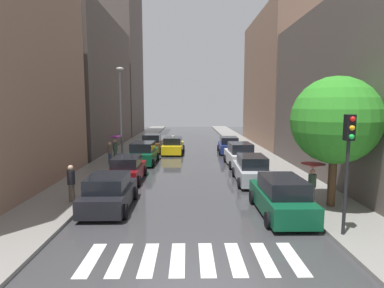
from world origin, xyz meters
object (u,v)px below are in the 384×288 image
(parked_car_left_fourth, at_px, (152,144))
(pedestrian_far_side, at_px, (115,143))
(parked_car_left_second, at_px, (127,169))
(taxi_midroad, at_px, (173,146))
(pedestrian_near_tree, at_px, (71,182))
(parked_car_right_nearest, at_px, (281,197))
(parked_car_right_second, at_px, (251,170))
(traffic_light_right_corner, at_px, (349,148))
(street_tree_right, at_px, (335,120))
(parked_car_right_third, at_px, (240,155))
(pedestrian_foreground, at_px, (110,152))
(parked_car_left_third, at_px, (143,154))
(lamp_post_left, at_px, (121,108))
(parked_car_left_nearest, at_px, (109,193))
(parked_car_right_fourth, at_px, (229,145))
(pedestrian_by_kerb, at_px, (313,173))

(parked_car_left_fourth, bearing_deg, pedestrian_far_side, 159.70)
(parked_car_left_second, bearing_deg, pedestrian_far_side, 19.52)
(taxi_midroad, relative_size, pedestrian_near_tree, 2.63)
(parked_car_right_nearest, xyz_separation_m, parked_car_right_second, (-0.14, 5.74, -0.00))
(parked_car_left_second, relative_size, traffic_light_right_corner, 0.99)
(parked_car_right_nearest, xyz_separation_m, street_tree_right, (2.56, 0.81, 3.28))
(parked_car_right_third, distance_m, pedestrian_foreground, 10.23)
(parked_car_left_third, relative_size, lamp_post_left, 0.63)
(parked_car_left_fourth, height_order, pedestrian_foreground, pedestrian_foreground)
(parked_car_left_nearest, bearing_deg, parked_car_left_second, 1.53)
(parked_car_left_second, bearing_deg, street_tree_right, -117.73)
(parked_car_right_fourth, distance_m, lamp_post_left, 11.34)
(street_tree_right, bearing_deg, pedestrian_far_side, 137.57)
(parked_car_right_fourth, relative_size, street_tree_right, 0.71)
(pedestrian_by_kerb, bearing_deg, traffic_light_right_corner, -176.96)
(parked_car_left_fourth, relative_size, lamp_post_left, 0.53)
(parked_car_left_nearest, bearing_deg, parked_car_right_nearest, -97.23)
(parked_car_left_nearest, xyz_separation_m, traffic_light_right_corner, (9.21, -3.35, 2.53))
(parked_car_left_third, relative_size, pedestrian_near_tree, 2.68)
(taxi_midroad, bearing_deg, parked_car_right_nearest, -160.27)
(parked_car_left_second, height_order, parked_car_right_nearest, parked_car_right_nearest)
(parked_car_right_nearest, xyz_separation_m, pedestrian_near_tree, (-9.64, 1.60, 0.29))
(pedestrian_foreground, bearing_deg, pedestrian_near_tree, -151.03)
(street_tree_right, bearing_deg, pedestrian_foreground, 140.25)
(pedestrian_near_tree, distance_m, pedestrian_by_kerb, 11.47)
(parked_car_left_nearest, bearing_deg, parked_car_right_fourth, -25.17)
(pedestrian_by_kerb, bearing_deg, taxi_midroad, 31.62)
(pedestrian_near_tree, bearing_deg, parked_car_right_third, 74.01)
(parked_car_right_nearest, relative_size, parked_car_right_fourth, 1.10)
(taxi_midroad, distance_m, traffic_light_right_corner, 21.17)
(taxi_midroad, relative_size, pedestrian_by_kerb, 2.46)
(parked_car_right_second, relative_size, parked_car_right_third, 1.00)
(parked_car_left_third, xyz_separation_m, lamp_post_left, (-1.79, 0.33, 3.66))
(parked_car_left_fourth, bearing_deg, parked_car_left_third, -179.75)
(parked_car_right_nearest, bearing_deg, lamp_post_left, 37.06)
(parked_car_left_third, height_order, traffic_light_right_corner, traffic_light_right_corner)
(parked_car_left_nearest, relative_size, lamp_post_left, 0.55)
(parked_car_right_nearest, bearing_deg, parked_car_right_fourth, -0.06)
(parked_car_left_nearest, xyz_separation_m, pedestrian_foreground, (-2.53, 10.50, 0.28))
(parked_car_left_third, bearing_deg, parked_car_right_fourth, -53.40)
(pedestrian_by_kerb, height_order, pedestrian_far_side, pedestrian_far_side)
(pedestrian_far_side, height_order, lamp_post_left, lamp_post_left)
(parked_car_left_nearest, xyz_separation_m, parked_car_left_second, (-0.18, 5.37, -0.02))
(parked_car_left_nearest, relative_size, pedestrian_near_tree, 2.34)
(pedestrian_foreground, bearing_deg, parked_car_right_fourth, -33.32)
(pedestrian_near_tree, bearing_deg, traffic_light_right_corner, 9.69)
(taxi_midroad, bearing_deg, parked_car_left_third, 159.50)
(parked_car_left_nearest, relative_size, pedestrian_far_side, 1.98)
(parked_car_right_fourth, bearing_deg, street_tree_right, -169.41)
(parked_car_left_fourth, bearing_deg, parked_car_right_second, -148.99)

